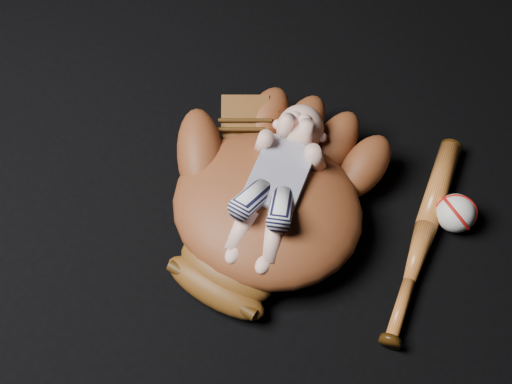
% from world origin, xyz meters
% --- Properties ---
extents(baseball_glove, '(0.54, 0.59, 0.16)m').
position_xyz_m(baseball_glove, '(0.06, 0.03, 0.08)').
color(baseball_glove, '#602B14').
rests_on(baseball_glove, ground).
extents(newborn_baby, '(0.16, 0.34, 0.14)m').
position_xyz_m(newborn_baby, '(0.07, 0.04, 0.13)').
color(newborn_baby, '#ECAD98').
rests_on(newborn_baby, baseball_glove).
extents(baseball_bat, '(0.06, 0.46, 0.04)m').
position_xyz_m(baseball_bat, '(0.35, 0.08, 0.02)').
color(baseball_bat, '#B35D22').
rests_on(baseball_bat, ground).
extents(baseball, '(0.10, 0.10, 0.07)m').
position_xyz_m(baseball, '(0.39, 0.15, 0.04)').
color(baseball, white).
rests_on(baseball, ground).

